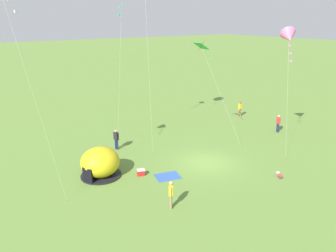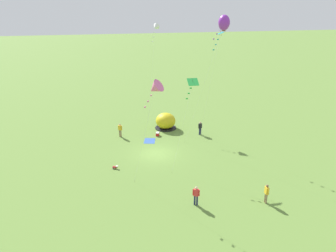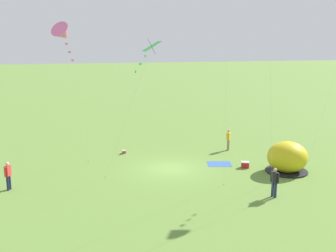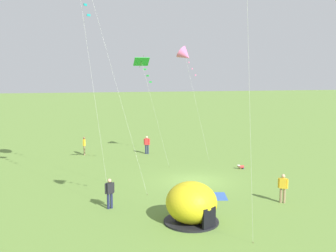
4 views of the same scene
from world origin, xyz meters
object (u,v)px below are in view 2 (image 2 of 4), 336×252
(kite_white, at_px, (155,27))
(kite_purple, at_px, (224,23))
(popup_tent, at_px, (166,121))
(cooler_box, at_px, (158,134))
(toddler_crawling, at_px, (115,167))
(kite_green, at_px, (192,84))
(person_strolling, at_px, (200,127))
(kite_pink, at_px, (155,88))
(person_watching_sky, at_px, (266,193))
(person_center_field, at_px, (196,195))
(kite_teal, at_px, (219,40))
(person_near_tent, at_px, (120,129))

(kite_white, xyz_separation_m, kite_purple, (11.70, 5.00, 1.14))
(popup_tent, relative_size, cooler_box, 4.48)
(cooler_box, xyz_separation_m, toddler_crawling, (7.64, -5.83, -0.04))
(kite_green, bearing_deg, kite_purple, 124.44)
(person_strolling, xyz_separation_m, kite_pink, (11.04, -7.75, 8.19))
(person_watching_sky, height_order, kite_green, kite_green)
(kite_white, relative_size, kite_green, 1.49)
(kite_pink, bearing_deg, cooler_box, 168.45)
(cooler_box, distance_m, kite_pink, 15.05)
(cooler_box, distance_m, person_center_field, 15.50)
(cooler_box, bearing_deg, kite_teal, 69.42)
(kite_white, distance_m, kite_pink, 19.76)
(kite_pink, bearing_deg, kite_white, 169.10)
(person_strolling, bearing_deg, kite_purple, 14.24)
(person_watching_sky, relative_size, kite_white, 0.13)
(kite_pink, bearing_deg, person_watching_sky, 61.39)
(cooler_box, xyz_separation_m, person_center_field, (15.48, 0.22, 0.74))
(popup_tent, distance_m, kite_purple, 15.20)
(person_watching_sky, distance_m, kite_white, 26.84)
(person_strolling, xyz_separation_m, kite_white, (-8.06, -4.07, 11.66))
(kite_purple, distance_m, kite_green, 7.48)
(toddler_crawling, xyz_separation_m, person_near_tent, (-8.36, 1.25, 0.79))
(toddler_crawling, distance_m, kite_teal, 17.77)
(person_near_tent, bearing_deg, kite_white, 138.15)
(popup_tent, distance_m, toddler_crawling, 12.43)
(popup_tent, bearing_deg, kite_white, -176.60)
(person_near_tent, distance_m, kite_pink, 15.17)
(kite_teal, bearing_deg, person_near_tent, -105.93)
(toddler_crawling, relative_size, kite_teal, 0.04)
(person_center_field, relative_size, person_strolling, 1.00)
(cooler_box, bearing_deg, person_center_field, 0.82)
(kite_purple, relative_size, kite_teal, 1.13)
(toddler_crawling, xyz_separation_m, kite_teal, (-5.19, 12.36, 11.67))
(popup_tent, xyz_separation_m, kite_purple, (6.78, 4.70, 12.77))
(person_strolling, bearing_deg, person_center_field, -19.20)
(person_watching_sky, height_order, kite_pink, kite_pink)
(kite_pink, relative_size, kite_green, 1.12)
(person_center_field, xyz_separation_m, kite_green, (-8.21, 1.93, 7.21))
(popup_tent, relative_size, kite_purple, 0.19)
(toddler_crawling, relative_size, kite_purple, 0.04)
(person_strolling, bearing_deg, cooler_box, -98.73)
(cooler_box, xyz_separation_m, kite_white, (-7.24, 1.26, 12.40))
(popup_tent, distance_m, person_center_field, 17.86)
(popup_tent, bearing_deg, person_strolling, 50.23)
(person_center_field, xyz_separation_m, person_watching_sky, (0.98, 5.78, 0.00))
(popup_tent, relative_size, person_watching_sky, 1.63)
(cooler_box, relative_size, kite_green, 0.07)
(kite_white, bearing_deg, kite_teal, 28.55)
(person_watching_sky, bearing_deg, kite_white, -168.67)
(kite_green, bearing_deg, popup_tent, -176.41)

